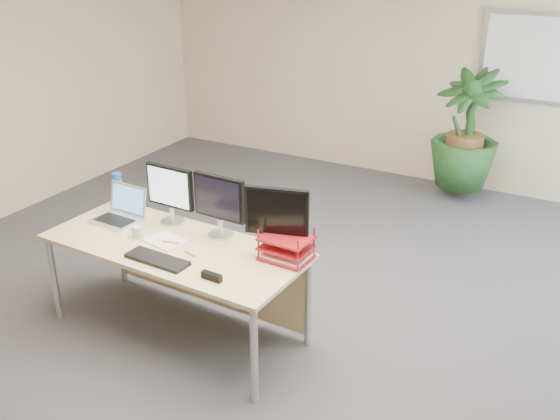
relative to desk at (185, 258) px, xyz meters
The scene contains 17 objects.
floor 0.84m from the desk, ahead, with size 8.00×8.00×0.00m, color #434247.
back_wall 4.04m from the desk, 81.29° to the left, with size 7.00×0.04×2.70m, color beige.
whiteboard 4.39m from the desk, 65.12° to the left, with size 1.30×0.04×0.95m.
desk is the anchor object (origin of this frame).
floor_plant 3.69m from the desk, 71.33° to the left, with size 0.84×0.84×1.50m, color #163C17.
monitor_left 0.51m from the desk, 142.24° to the left, with size 0.41×0.18×0.45m.
monitor_right 0.50m from the desk, 39.15° to the left, with size 0.42×0.19×0.46m.
monitor_dark 0.83m from the desk, ahead, with size 0.43×0.20×0.48m.
laptop 0.66m from the desk, behind, with size 0.36×0.32×0.25m.
keyboard 0.39m from the desk, 81.90° to the right, with size 0.46×0.15×0.03m, color black.
coffee_mug 0.38m from the desk, 155.80° to the right, with size 0.11×0.08×0.09m.
spiral_notebook 0.20m from the desk, 130.89° to the right, with size 0.27×0.21×0.01m, color white.
orange_pen 0.21m from the desk, 103.85° to the right, with size 0.01×0.01×0.13m, color #CD5716.
yellow_highlighter 0.30m from the desk, 43.03° to the right, with size 0.01×0.01×0.11m, color yellow.
water_bottle 0.87m from the desk, 164.71° to the left, with size 0.08×0.08×0.29m.
letter_tray 0.83m from the desk, ahead, with size 0.34×0.26×0.16m.
stapler 0.66m from the desk, 36.79° to the right, with size 0.14×0.04×0.05m, color black.
Camera 1 is at (1.94, -3.10, 2.74)m, focal length 40.00 mm.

